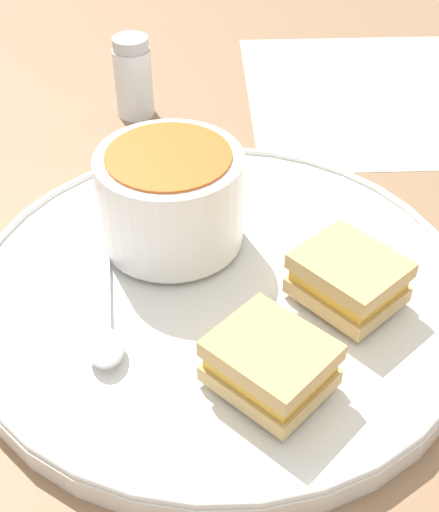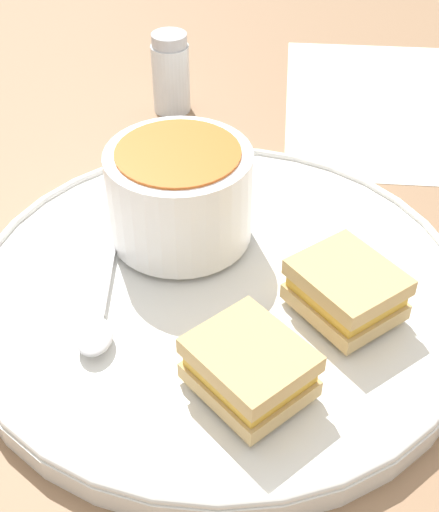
{
  "view_description": "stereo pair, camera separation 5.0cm",
  "coord_description": "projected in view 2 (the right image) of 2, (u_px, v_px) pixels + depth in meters",
  "views": [
    {
      "loc": [
        0.03,
        -0.38,
        0.36
      ],
      "look_at": [
        0.0,
        0.0,
        0.04
      ],
      "focal_mm": 50.0,
      "sensor_mm": 36.0,
      "label": 1
    },
    {
      "loc": [
        0.08,
        -0.37,
        0.36
      ],
      "look_at": [
        0.0,
        0.0,
        0.04
      ],
      "focal_mm": 50.0,
      "sensor_mm": 36.0,
      "label": 2
    }
  ],
  "objects": [
    {
      "name": "ground_plane",
      "position": [
        220.0,
        299.0,
        0.52
      ],
      "size": [
        2.4,
        2.4,
        0.0
      ],
      "primitive_type": "plane",
      "color": "#8E6B4C"
    },
    {
      "name": "plate",
      "position": [
        220.0,
        288.0,
        0.52
      ],
      "size": [
        0.36,
        0.36,
        0.02
      ],
      "color": "white",
      "rests_on": "ground_plane"
    },
    {
      "name": "soup_bowl",
      "position": [
        180.0,
        194.0,
        0.53
      ],
      "size": [
        0.11,
        0.11,
        0.07
      ],
      "color": "white",
      "rests_on": "plate"
    },
    {
      "name": "spoon",
      "position": [
        97.0,
        327.0,
        0.47
      ],
      "size": [
        0.04,
        0.12,
        0.01
      ],
      "rotation": [
        0.0,
        0.0,
        11.19
      ],
      "color": "silver",
      "rests_on": "plate"
    },
    {
      "name": "sandwich_half_near",
      "position": [
        249.0,
        367.0,
        0.42
      ],
      "size": [
        0.09,
        0.09,
        0.03
      ],
      "rotation": [
        0.0,
        0.0,
        5.61
      ],
      "color": "tan",
      "rests_on": "plate"
    },
    {
      "name": "sandwich_half_far",
      "position": [
        346.0,
        289.0,
        0.48
      ],
      "size": [
        0.09,
        0.09,
        0.03
      ],
      "rotation": [
        0.0,
        0.0,
        5.53
      ],
      "color": "tan",
      "rests_on": "plate"
    },
    {
      "name": "salt_shaker",
      "position": [
        171.0,
        74.0,
        0.72
      ],
      "size": [
        0.04,
        0.04,
        0.08
      ],
      "color": "silver",
      "rests_on": "ground_plane"
    },
    {
      "name": "menu_sheet",
      "position": [
        406.0,
        106.0,
        0.75
      ],
      "size": [
        0.28,
        0.32,
        0.0
      ],
      "rotation": [
        0.0,
        0.0,
        0.11
      ],
      "color": "white",
      "rests_on": "ground_plane"
    }
  ]
}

